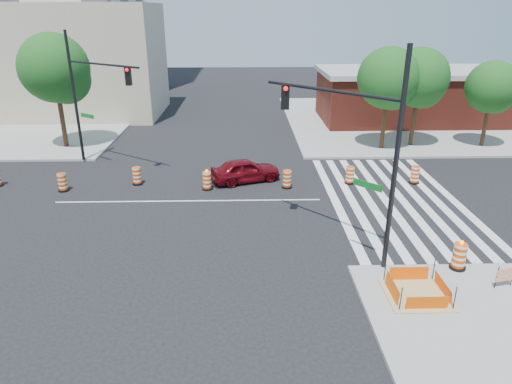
# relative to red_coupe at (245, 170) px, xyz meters

# --- Properties ---
(ground) EXTENTS (120.00, 120.00, 0.00)m
(ground) POSITION_rel_red_coupe_xyz_m (-3.04, -2.91, -0.69)
(ground) COLOR black
(ground) RESTS_ON ground
(sidewalk_ne) EXTENTS (22.00, 22.00, 0.15)m
(sidewalk_ne) POSITION_rel_red_coupe_xyz_m (14.96, 15.09, -0.62)
(sidewalk_ne) COLOR gray
(sidewalk_ne) RESTS_ON ground
(sidewalk_nw) EXTENTS (22.00, 22.00, 0.15)m
(sidewalk_nw) POSITION_rel_red_coupe_xyz_m (-21.04, 15.09, -0.62)
(sidewalk_nw) COLOR gray
(sidewalk_nw) RESTS_ON ground
(crosswalk_east) EXTENTS (6.75, 13.50, 0.01)m
(crosswalk_east) POSITION_rel_red_coupe_xyz_m (7.91, -2.91, -0.69)
(crosswalk_east) COLOR silver
(crosswalk_east) RESTS_ON ground
(lane_centerline) EXTENTS (14.00, 0.12, 0.01)m
(lane_centerline) POSITION_rel_red_coupe_xyz_m (-3.04, -2.91, -0.69)
(lane_centerline) COLOR silver
(lane_centerline) RESTS_ON ground
(excavation_pit) EXTENTS (2.20, 2.20, 0.90)m
(excavation_pit) POSITION_rel_red_coupe_xyz_m (5.96, -11.91, -0.47)
(excavation_pit) COLOR tan
(excavation_pit) RESTS_ON ground
(brick_storefront) EXTENTS (16.50, 8.50, 4.60)m
(brick_storefront) POSITION_rel_red_coupe_xyz_m (14.96, 15.09, 1.63)
(brick_storefront) COLOR maroon
(brick_storefront) RESTS_ON ground
(beige_midrise) EXTENTS (14.00, 10.00, 10.00)m
(beige_midrise) POSITION_rel_red_coupe_xyz_m (-15.04, 19.09, 4.31)
(beige_midrise) COLOR tan
(beige_midrise) RESTS_ON ground
(red_coupe) EXTENTS (4.37, 2.92, 1.38)m
(red_coupe) POSITION_rel_red_coupe_xyz_m (0.00, 0.00, 0.00)
(red_coupe) COLOR #5F080F
(red_coupe) RESTS_ON ground
(signal_pole_se) EXTENTS (4.44, 4.64, 8.30)m
(signal_pole_se) POSITION_rel_red_coupe_xyz_m (4.14, -8.75, 4.39)
(signal_pole_se) COLOR black
(signal_pole_se) RESTS_ON ground
(signal_pole_nw) EXTENTS (5.13, 3.70, 8.18)m
(signal_pole_nw) POSITION_rel_red_coupe_xyz_m (-9.37, 3.02, 4.32)
(signal_pole_nw) COLOR black
(signal_pole_nw) RESTS_ON ground
(pit_drum) EXTENTS (0.62, 0.62, 1.21)m
(pit_drum) POSITION_rel_red_coupe_xyz_m (8.14, -10.23, -0.04)
(pit_drum) COLOR black
(pit_drum) RESTS_ON ground
(barricade) EXTENTS (0.75, 0.20, 0.89)m
(barricade) POSITION_rel_red_coupe_xyz_m (9.24, -11.51, -0.05)
(barricade) COLOR #E74004
(barricade) RESTS_ON ground
(tree_north_b) EXTENTS (4.75, 4.75, 8.08)m
(tree_north_b) POSITION_rel_red_coupe_xyz_m (-13.04, 7.38, 4.74)
(tree_north_b) COLOR #382314
(tree_north_b) RESTS_ON ground
(tree_north_c) EXTENTS (4.23, 4.23, 7.19)m
(tree_north_c) POSITION_rel_red_coupe_xyz_m (9.91, 6.36, 4.14)
(tree_north_c) COLOR #382314
(tree_north_c) RESTS_ON ground
(tree_north_d) EXTENTS (4.17, 4.17, 7.09)m
(tree_north_d) POSITION_rel_red_coupe_xyz_m (12.28, 7.05, 4.07)
(tree_north_d) COLOR #382314
(tree_north_d) RESTS_ON ground
(tree_north_e) EXTENTS (3.66, 3.66, 6.22)m
(tree_north_e) POSITION_rel_red_coupe_xyz_m (17.44, 6.72, 3.48)
(tree_north_e) COLOR #382314
(tree_north_e) RESTS_ON ground
(median_drum_1) EXTENTS (0.60, 0.60, 1.02)m
(median_drum_1) POSITION_rel_red_coupe_xyz_m (-10.20, -1.26, -0.21)
(median_drum_1) COLOR black
(median_drum_1) RESTS_ON ground
(median_drum_2) EXTENTS (0.60, 0.60, 1.02)m
(median_drum_2) POSITION_rel_red_coupe_xyz_m (-6.27, -0.32, -0.21)
(median_drum_2) COLOR black
(median_drum_2) RESTS_ON ground
(median_drum_3) EXTENTS (0.60, 0.60, 1.18)m
(median_drum_3) POSITION_rel_red_coupe_xyz_m (-2.16, -1.24, -0.20)
(median_drum_3) COLOR black
(median_drum_3) RESTS_ON ground
(median_drum_4) EXTENTS (0.60, 0.60, 1.02)m
(median_drum_4) POSITION_rel_red_coupe_xyz_m (2.36, -1.09, -0.21)
(median_drum_4) COLOR black
(median_drum_4) RESTS_ON ground
(median_drum_5) EXTENTS (0.60, 0.60, 1.02)m
(median_drum_5) POSITION_rel_red_coupe_xyz_m (6.08, -0.50, -0.21)
(median_drum_5) COLOR black
(median_drum_5) RESTS_ON ground
(median_drum_6) EXTENTS (0.60, 0.60, 1.02)m
(median_drum_6) POSITION_rel_red_coupe_xyz_m (9.86, -0.58, -0.21)
(median_drum_6) COLOR black
(median_drum_6) RESTS_ON ground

